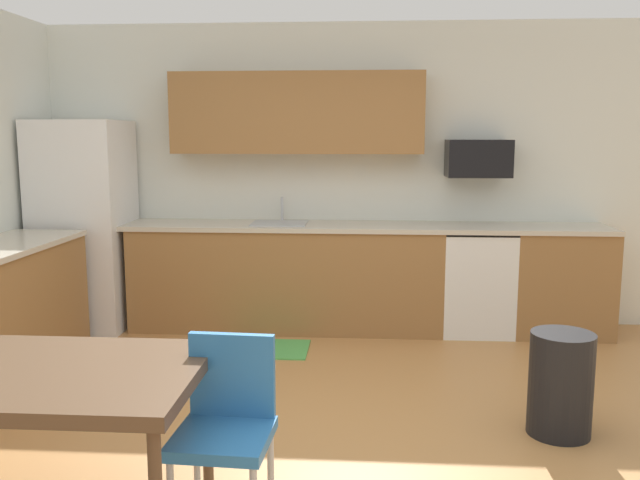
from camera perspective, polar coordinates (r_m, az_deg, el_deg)
ground_plane at (r=3.94m, az=-1.06°, el=-16.82°), size 12.00×12.00×0.00m
wall_back at (r=6.21m, az=1.07°, el=5.53°), size 5.80×0.10×2.70m
cabinet_run_back at (r=6.02m, az=-2.84°, el=-3.25°), size 2.72×0.60×0.90m
cabinet_run_back_right at (r=6.20m, az=19.55°, el=-3.38°), size 0.83×0.60×0.90m
countertop_back at (r=5.90m, az=0.88°, el=1.16°), size 4.80×0.64×0.04m
upper_cabinets_back at (r=6.01m, az=-1.94°, el=10.66°), size 2.20×0.34×0.70m
refrigerator at (r=6.33m, az=-19.29°, el=1.17°), size 0.76×0.70×1.84m
oven_range at (r=6.05m, az=13.02°, el=-3.35°), size 0.60×0.60×0.91m
microwave at (r=6.02m, az=13.22°, el=6.73°), size 0.54×0.36×0.32m
sink_basin at (r=5.95m, az=-3.43°, el=0.82°), size 0.48×0.40×0.14m
sink_faucet at (r=6.10m, az=-3.23°, el=2.54°), size 0.02×0.02×0.24m
dining_table at (r=3.12m, az=-23.12°, el=-11.00°), size 1.40×0.90×0.75m
chair_near_table at (r=3.01m, az=-7.92°, el=-14.77°), size 0.42×0.42×0.85m
trash_bin at (r=4.18m, az=19.68°, el=-11.38°), size 0.36×0.36×0.60m
floor_mat at (r=5.52m, az=-4.69°, el=-9.15°), size 0.70×0.50×0.01m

